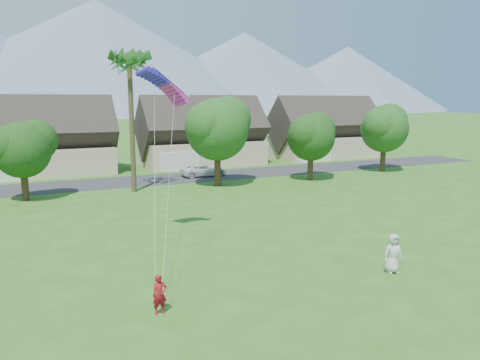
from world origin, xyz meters
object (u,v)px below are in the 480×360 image
watcher (393,253)px  parafoil_kite (164,84)px  parked_car (204,170)px  kite_flyer (160,295)px

watcher → parafoil_kite: parafoil_kite is taller
parafoil_kite → parked_car: bearing=46.8°
watcher → parked_car: watcher is taller
parked_car → parafoil_kite: 24.93m
kite_flyer → watcher: size_ratio=0.83×
kite_flyer → watcher: 11.40m
watcher → kite_flyer: bearing=-168.3°
watcher → parked_car: size_ratio=0.39×
parked_car → parafoil_kite: bearing=154.3°
kite_flyer → parafoil_kite: bearing=67.3°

